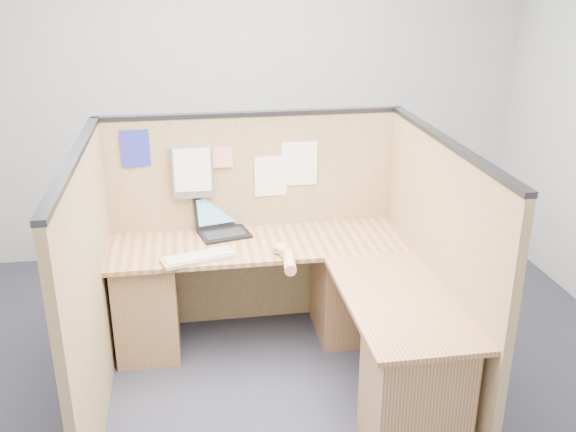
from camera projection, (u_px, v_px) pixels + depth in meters
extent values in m
plane|color=#20212D|center=(274.00, 398.00, 3.85)|extent=(5.00, 5.00, 0.00)
plane|color=#9FA3A5|center=(235.00, 96.00, 5.41)|extent=(5.00, 0.00, 5.00)
cube|color=olive|center=(253.00, 222.00, 4.50)|extent=(2.05, 0.05, 1.50)
cube|color=#232328|center=(251.00, 114.00, 4.22)|extent=(2.05, 0.06, 0.03)
cube|color=olive|center=(90.00, 292.00, 3.52)|extent=(0.05, 1.80, 1.50)
cube|color=#232328|center=(73.00, 158.00, 3.24)|extent=(0.06, 1.80, 0.03)
cube|color=olive|center=(437.00, 267.00, 3.82)|extent=(0.05, 1.80, 1.50)
cube|color=#232328|center=(448.00, 142.00, 3.54)|extent=(0.06, 1.80, 0.03)
cube|color=brown|center=(259.00, 245.00, 4.21)|extent=(1.95, 0.60, 0.03)
cube|color=brown|center=(400.00, 300.00, 3.51)|extent=(0.60, 1.15, 0.03)
cube|color=brown|center=(147.00, 303.00, 4.23)|extent=(0.40, 0.50, 0.70)
cube|color=brown|center=(346.00, 287.00, 4.43)|extent=(0.40, 0.50, 0.70)
cube|color=brown|center=(415.00, 392.00, 3.35)|extent=(0.50, 0.40, 0.70)
cube|color=black|center=(225.00, 234.00, 4.32)|extent=(0.37, 0.31, 0.02)
cube|color=black|center=(222.00, 210.00, 4.41)|extent=(0.33, 0.14, 0.22)
cube|color=teal|center=(222.00, 211.00, 4.40)|extent=(0.29, 0.11, 0.18)
cube|color=#9D927A|center=(199.00, 258.00, 3.96)|extent=(0.48, 0.27, 0.02)
cube|color=silver|center=(199.00, 256.00, 3.95)|extent=(0.43, 0.23, 0.01)
ellipsoid|color=silver|center=(282.00, 251.00, 4.03)|extent=(0.11, 0.08, 0.04)
ellipsoid|color=tan|center=(282.00, 247.00, 4.02)|extent=(0.09, 0.11, 0.05)
cylinder|color=tan|center=(284.00, 253.00, 3.98)|extent=(0.06, 0.05, 0.06)
cylinder|color=tan|center=(289.00, 262.00, 3.85)|extent=(0.10, 0.27, 0.08)
cube|color=#212898|center=(135.00, 149.00, 4.15)|extent=(0.19, 0.02, 0.25)
cylinder|color=olive|center=(200.00, 176.00, 4.27)|extent=(0.01, 0.01, 0.38)
cube|color=red|center=(216.00, 157.00, 4.24)|extent=(0.22, 0.00, 0.14)
cube|color=navy|center=(206.00, 152.00, 4.22)|extent=(0.09, 0.00, 0.07)
cube|color=slate|center=(193.00, 172.00, 4.24)|extent=(0.27, 0.05, 0.35)
cube|color=white|center=(192.00, 170.00, 4.21)|extent=(0.24, 0.01, 0.30)
cube|color=white|center=(300.00, 164.00, 4.37)|extent=(0.24, 0.01, 0.30)
cube|color=white|center=(271.00, 176.00, 4.36)|extent=(0.22, 0.02, 0.28)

